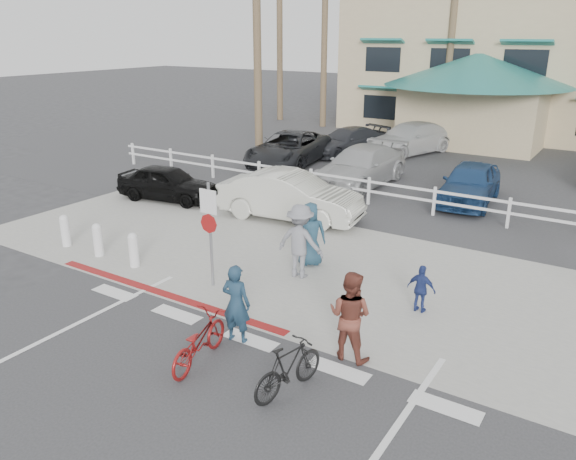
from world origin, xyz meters
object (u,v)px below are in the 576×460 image
Objects in this scene: car_white_sedan at (290,196)px; car_red_compact at (167,183)px; sign_post at (210,230)px; bike_black at (289,368)px; bike_red at (199,341)px.

car_white_sedan reaches higher than car_red_compact.
bike_black is (3.87, -2.63, -0.97)m from sign_post.
sign_post is 1.64× the size of bike_red.
car_white_sedan is (-5.05, 8.03, 0.31)m from bike_black.
car_red_compact is at bearing 89.09° from car_white_sedan.
sign_post is 3.53m from bike_red.
car_white_sedan is at bearing 102.30° from sign_post.
bike_red is 0.37× the size of car_white_sedan.
car_white_sedan reaches higher than bike_black.
bike_black is 0.33× the size of car_white_sedan.
sign_post is 4.78m from bike_black.
car_red_compact is (-6.18, 4.87, -0.81)m from sign_post.
car_white_sedan is (-3.15, 8.16, 0.32)m from bike_red.
bike_black is 12.55m from car_red_compact.
bike_red is (1.97, -2.76, -0.99)m from sign_post.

